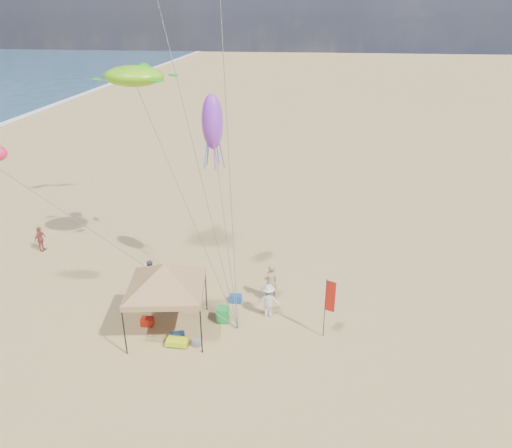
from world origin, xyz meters
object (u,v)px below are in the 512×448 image
object	(u,v)px
cooler_blue	(236,299)
person_far_a	(40,239)
beach_cart	(177,342)
chair_green	(223,315)
person_near_c	(268,301)
chair_yellow	(134,303)
cooler_red	(147,322)
canopy_tent	(164,267)
person_near_a	(270,282)
feather_flag	(329,300)
person_near_b	(151,275)

from	to	relation	value
cooler_blue	person_far_a	xyz separation A→B (m)	(-12.07, 3.97, 0.54)
beach_cart	person_far_a	distance (m)	12.66
chair_green	person_near_c	size ratio (longest dim) A/B	0.42
chair_yellow	cooler_red	bearing A→B (deg)	-47.10
canopy_tent	chair_green	bearing A→B (deg)	23.59
cooler_red	chair_yellow	xyz separation A→B (m)	(-1.03, 1.10, 0.16)
chair_yellow	person_near_a	size ratio (longest dim) A/B	0.36
canopy_tent	person_far_a	distance (m)	11.82
canopy_tent	feather_flag	xyz separation A→B (m)	(6.84, 0.36, -1.29)
person_far_a	chair_yellow	bearing A→B (deg)	-112.33
feather_flag	cooler_red	size ratio (longest dim) A/B	5.27
feather_flag	chair_yellow	world-z (taller)	feather_flag
cooler_red	person_near_b	size ratio (longest dim) A/B	0.34
chair_green	person_near_c	world-z (taller)	person_near_c
chair_green	cooler_red	bearing A→B (deg)	-167.73
feather_flag	cooler_blue	xyz separation A→B (m)	(-4.31, 2.21, -1.72)
feather_flag	person_near_c	world-z (taller)	feather_flag
cooler_red	person_far_a	size ratio (longest dim) A/B	0.37
cooler_red	person_near_c	distance (m)	5.49
canopy_tent	chair_yellow	bearing A→B (deg)	147.40
chair_green	chair_yellow	xyz separation A→B (m)	(-4.31, 0.39, 0.00)
person_far_a	chair_green	bearing A→B (deg)	-102.81
feather_flag	chair_yellow	xyz separation A→B (m)	(-8.95, 0.99, -1.56)
person_near_a	person_near_b	distance (m)	6.01
person_near_b	canopy_tent	bearing A→B (deg)	-115.08
canopy_tent	person_near_b	distance (m)	4.48
canopy_tent	feather_flag	size ratio (longest dim) A/B	2.16
chair_green	person_near_b	distance (m)	4.69
person_near_a	chair_yellow	bearing A→B (deg)	-17.29
person_near_a	person_near_c	bearing A→B (deg)	59.68
canopy_tent	cooler_blue	xyz separation A→B (m)	(2.53, 2.57, -3.00)
feather_flag	person_far_a	world-z (taller)	feather_flag
feather_flag	chair_green	world-z (taller)	feather_flag
canopy_tent	cooler_red	size ratio (longest dim) A/B	11.39
feather_flag	chair_yellow	size ratio (longest dim) A/B	4.06
chair_green	person_near_a	size ratio (longest dim) A/B	0.36
canopy_tent	cooler_blue	world-z (taller)	canopy_tent
cooler_blue	person_near_c	size ratio (longest dim) A/B	0.33
canopy_tent	person_near_a	bearing A→B (deg)	35.78
beach_cart	cooler_blue	bearing A→B (deg)	61.92
chair_green	chair_yellow	world-z (taller)	same
cooler_blue	feather_flag	bearing A→B (deg)	-27.13
beach_cart	person_near_a	size ratio (longest dim) A/B	0.47
cooler_blue	person_far_a	world-z (taller)	person_far_a
chair_green	person_near_b	xyz separation A→B (m)	(-4.05, 2.34, 0.44)
cooler_red	beach_cart	world-z (taller)	cooler_red
cooler_blue	chair_yellow	xyz separation A→B (m)	(-4.64, -1.22, 0.16)
canopy_tent	cooler_red	world-z (taller)	canopy_tent
person_far_a	canopy_tent	bearing A→B (deg)	-111.83
feather_flag	person_near_a	bearing A→B (deg)	135.49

